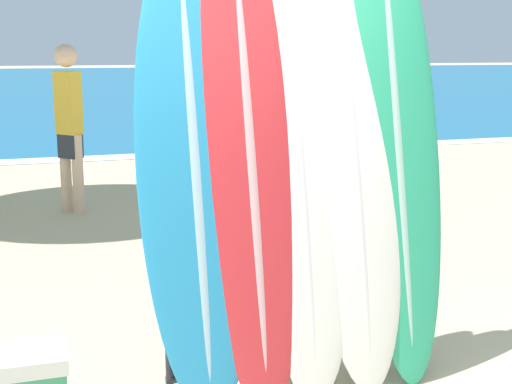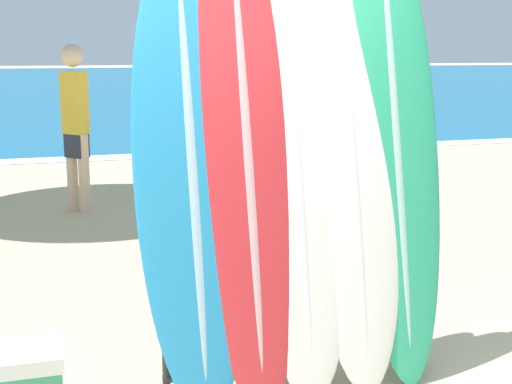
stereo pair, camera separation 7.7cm
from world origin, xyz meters
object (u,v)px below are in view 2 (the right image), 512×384
object	(u,v)px
surfboard_slot_1	(246,160)
person_near_water	(76,122)
surfboard_slot_0	(191,175)
surfboard_slot_3	(351,164)
surfboard_slot_2	(294,148)
surfboard_slot_4	(394,136)
surfboard_rack	(300,300)

from	to	relation	value
surfboard_slot_1	person_near_water	size ratio (longest dim) A/B	1.34
surfboard_slot_0	surfboard_slot_3	size ratio (longest dim) A/B	0.99
surfboard_slot_2	surfboard_slot_3	distance (m)	0.32
surfboard_slot_4	person_near_water	bearing A→B (deg)	107.75
surfboard_slot_1	person_near_water	world-z (taller)	surfboard_slot_1
surfboard_slot_0	surfboard_slot_4	world-z (taller)	surfboard_slot_4
surfboard_slot_2	surfboard_slot_4	xyz separation A→B (m)	(0.57, 0.01, 0.04)
surfboard_rack	person_near_water	size ratio (longest dim) A/B	0.81
surfboard_slot_0	person_near_water	xyz separation A→B (m)	(-0.33, 4.54, -0.16)
surfboard_slot_0	surfboard_slot_2	distance (m)	0.56
surfboard_slot_2	surfboard_slot_3	bearing A→B (deg)	-5.07
person_near_water	surfboard_rack	bearing A→B (deg)	-28.48
surfboard_slot_0	surfboard_slot_4	size ratio (longest dim) A/B	0.88
surfboard_slot_1	person_near_water	bearing A→B (deg)	97.71
surfboard_slot_4	surfboard_rack	bearing A→B (deg)	-171.97
surfboard_rack	surfboard_slot_1	bearing A→B (deg)	169.41
surfboard_slot_0	surfboard_slot_1	bearing A→B (deg)	1.75
surfboard_rack	surfboard_slot_4	xyz separation A→B (m)	(0.55, 0.08, 0.84)
surfboard_slot_0	person_near_water	size ratio (longest dim) A/B	1.27
surfboard_slot_0	person_near_water	bearing A→B (deg)	94.17
surfboard_slot_0	surfboard_slot_2	world-z (taller)	surfboard_slot_2
surfboard_slot_1	person_near_water	distance (m)	4.58
surfboard_slot_3	person_near_water	distance (m)	4.69
surfboard_rack	person_near_water	distance (m)	4.70
surfboard_rack	surfboard_slot_4	distance (m)	1.00
surfboard_rack	person_near_water	xyz separation A→B (m)	(-0.89, 4.58, 0.52)
surfboard_slot_4	person_near_water	xyz separation A→B (m)	(-1.44, 4.51, -0.31)
surfboard_slot_4	surfboard_slot_1	bearing A→B (deg)	-178.20
surfboard_slot_0	surfboard_slot_3	world-z (taller)	surfboard_slot_3
surfboard_rack	surfboard_slot_0	xyz separation A→B (m)	(-0.56, 0.04, 0.68)
person_near_water	surfboard_slot_3	bearing A→B (deg)	-24.88
surfboard_slot_3	surfboard_slot_4	distance (m)	0.30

